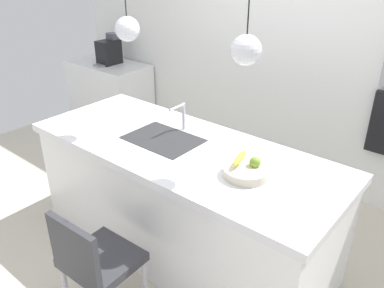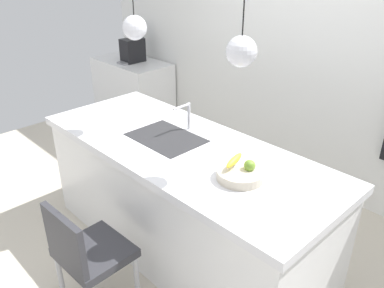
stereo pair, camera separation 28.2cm
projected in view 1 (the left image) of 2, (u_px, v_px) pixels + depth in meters
floor at (183, 246)px, 3.32m from camera, size 6.60×6.60×0.00m
back_wall at (292, 54)px, 3.87m from camera, size 6.00×0.10×2.60m
kitchen_island at (182, 199)px, 3.11m from camera, size 2.42×0.97×0.94m
sink_basin at (163, 140)px, 3.01m from camera, size 0.56×0.40×0.02m
faucet at (181, 113)px, 3.09m from camera, size 0.02×0.17×0.22m
fruit_bowl at (247, 170)px, 2.52m from camera, size 0.30×0.30×0.14m
side_counter at (110, 95)px, 5.38m from camera, size 1.10×0.60×0.88m
coffee_machine at (109, 51)px, 5.08m from camera, size 0.20×0.35×0.38m
chair_near at (94, 260)px, 2.49m from camera, size 0.46×0.43×0.84m
pendant_light_left at (127, 29)px, 2.84m from camera, size 0.18×0.18×0.78m
pendant_light_right at (246, 50)px, 2.27m from camera, size 0.18×0.18×0.78m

